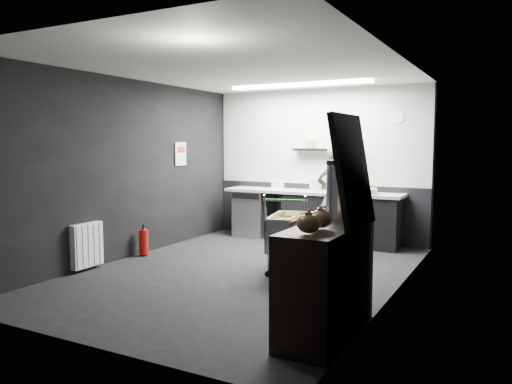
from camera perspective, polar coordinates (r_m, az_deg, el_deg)
The scene contains 22 objects.
floor at distance 6.79m, azimuth -1.45°, elevation -9.18°, with size 5.50×5.50×0.00m, color black.
ceiling at distance 6.64m, azimuth -1.51°, elevation 13.97°, with size 5.50×5.50×0.00m, color silver.
wall_back at distance 9.07m, azimuth 7.10°, elevation 3.14°, with size 5.50×5.50×0.00m, color black.
wall_front at distance 4.41m, azimuth -19.36°, elevation 0.30°, with size 5.50×5.50×0.00m, color black.
wall_left at distance 7.76m, azimuth -14.46°, elevation 2.60°, with size 5.50×5.50×0.00m, color black.
wall_right at distance 5.86m, azimuth 15.80°, elevation 1.65°, with size 5.50×5.50×0.00m, color black.
kitchen_wall_panel at distance 9.05m, azimuth 7.10°, elevation 6.30°, with size 3.95×0.02×1.70m, color beige.
dado_panel at distance 9.13m, azimuth 6.99°, elevation -2.20°, with size 3.95×0.02×1.00m, color black.
floating_shelf at distance 8.87m, azimuth 8.03°, elevation 4.82°, with size 1.20×0.22×0.04m, color black.
wall_clock at distance 8.65m, azimuth 15.88°, elevation 8.15°, with size 0.20×0.20×0.03m, color white.
poster at distance 8.75m, azimuth -8.63°, elevation 4.34°, with size 0.02×0.30×0.40m, color white.
poster_red_band at distance 8.74m, azimuth -8.61°, elevation 4.80°, with size 0.01×0.22×0.10m, color #B62F16.
radiator at distance 7.20m, azimuth -18.76°, elevation -5.77°, with size 0.10×0.50×0.60m, color white.
ceiling_strip at distance 8.28m, azimuth 4.94°, elevation 12.08°, with size 2.40×0.20×0.04m, color white.
prep_counter at distance 8.80m, azimuth 7.09°, elevation -2.77°, with size 3.20×0.61×0.90m.
person at distance 8.17m, azimuth 9.06°, elevation -0.54°, with size 0.63×0.42×1.74m, color beige.
shopping_cart at distance 6.79m, azimuth 4.16°, elevation -4.94°, with size 0.74×1.05×1.04m.
sideboard at distance 4.60m, azimuth 8.35°, elevation -8.37°, with size 0.57×1.33×1.99m.
fire_extinguisher at distance 7.91m, azimuth -12.71°, elevation -5.50°, with size 0.14×0.14×0.47m.
cardboard_box at distance 8.44m, azimuth 12.14°, elevation 0.12°, with size 0.45×0.34×0.09m, color #997F52.
pink_tub at distance 8.76m, azimuth 6.80°, elevation 0.79°, with size 0.21×0.21×0.21m, color beige.
white_container at distance 8.99m, azimuth 2.50°, elevation 0.85°, with size 0.20×0.16×0.18m, color white.
Camera 1 is at (3.23, -5.72, 1.73)m, focal length 35.00 mm.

